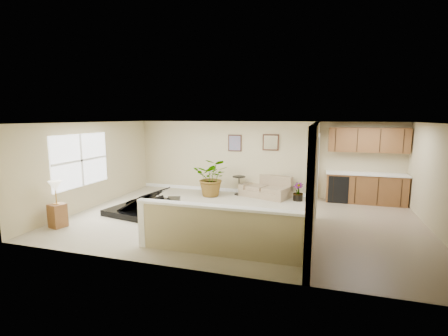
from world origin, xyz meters
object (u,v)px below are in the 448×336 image
(piano, at_px, (141,190))
(loveseat, at_px, (266,186))
(small_plant, at_px, (298,193))
(lamp_stand, at_px, (57,208))
(accent_table, at_px, (239,183))
(palm_plant, at_px, (212,178))
(piano_bench, at_px, (174,207))

(piano, distance_m, loveseat, 4.17)
(piano, relative_size, small_plant, 3.56)
(piano, xyz_separation_m, lamp_stand, (-1.27, -1.71, -0.14))
(accent_table, bearing_deg, small_plant, -7.22)
(piano, distance_m, small_plant, 4.86)
(loveseat, relative_size, palm_plant, 1.46)
(loveseat, bearing_deg, accent_table, -157.08)
(piano, relative_size, palm_plant, 1.61)
(small_plant, bearing_deg, loveseat, 164.33)
(small_plant, height_order, lamp_stand, lamp_stand)
(accent_table, bearing_deg, loveseat, 3.23)
(accent_table, xyz_separation_m, palm_plant, (-0.82, -0.45, 0.22))
(piano, xyz_separation_m, palm_plant, (1.31, 2.34, 0.01))
(piano_bench, height_order, small_plant, small_plant)
(lamp_stand, bearing_deg, palm_plant, 57.54)
(piano_bench, height_order, accent_table, accent_table)
(piano, height_order, loveseat, piano)
(loveseat, height_order, small_plant, loveseat)
(accent_table, height_order, small_plant, accent_table)
(piano_bench, relative_size, palm_plant, 0.53)
(piano, bearing_deg, palm_plant, 70.82)
(piano_bench, relative_size, loveseat, 0.36)
(piano, height_order, piano_bench, piano)
(lamp_stand, bearing_deg, piano_bench, 35.81)
(piano, relative_size, loveseat, 1.10)
(accent_table, relative_size, small_plant, 1.10)
(piano_bench, xyz_separation_m, palm_plant, (0.29, 2.40, 0.40))
(piano, relative_size, lamp_stand, 1.83)
(lamp_stand, bearing_deg, piano, 53.43)
(small_plant, bearing_deg, piano_bench, -140.17)
(piano, xyz_separation_m, piano_bench, (1.02, -0.06, -0.40))
(palm_plant, bearing_deg, piano_bench, -96.89)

